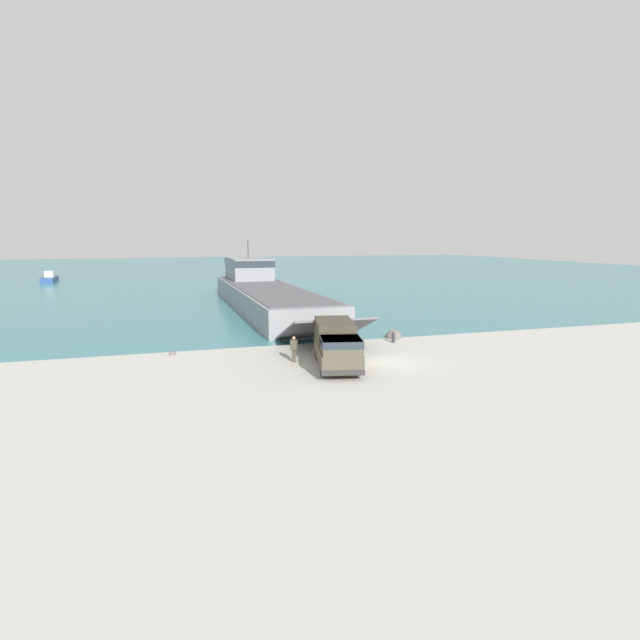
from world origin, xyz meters
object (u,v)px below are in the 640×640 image
object	(u,v)px
soldier_on_ramp	(294,347)
moored_boat_a	(50,279)
military_truck	(337,344)
mooring_bollard	(393,337)
landing_craft	(263,290)

from	to	relation	value
soldier_on_ramp	moored_boat_a	world-z (taller)	moored_boat_a
military_truck	mooring_bollard	distance (m)	8.79
moored_boat_a	mooring_bollard	xyz separation A→B (m)	(38.03, -67.93, -0.22)
soldier_on_ramp	mooring_bollard	xyz separation A→B (m)	(9.07, 3.85, -0.55)
moored_boat_a	soldier_on_ramp	bearing A→B (deg)	108.83
landing_craft	military_truck	bearing A→B (deg)	-92.19
landing_craft	military_truck	xyz separation A→B (m)	(-0.71, -29.88, -0.47)
moored_boat_a	mooring_bollard	size ratio (longest dim) A/B	9.07
military_truck	moored_boat_a	world-z (taller)	military_truck
military_truck	moored_boat_a	distance (m)	79.96
soldier_on_ramp	landing_craft	bearing A→B (deg)	-145.89
military_truck	soldier_on_ramp	bearing A→B (deg)	-114.10
moored_boat_a	mooring_bollard	world-z (taller)	moored_boat_a
landing_craft	moored_boat_a	bearing A→B (deg)	125.45
landing_craft	soldier_on_ramp	world-z (taller)	landing_craft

